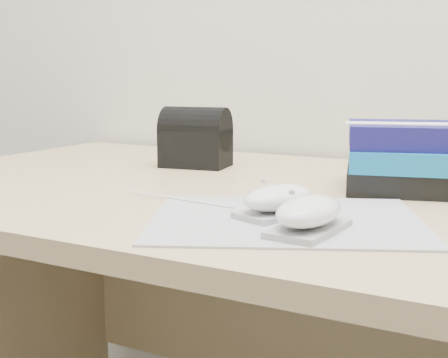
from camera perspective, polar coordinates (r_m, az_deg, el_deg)
The scene contains 7 objects.
desk at distance 1.11m, azimuth 10.21°, elevation -12.83°, with size 1.60×0.80×0.73m.
mousepad at distance 0.81m, azimuth 5.70°, elevation -3.72°, with size 0.35×0.27×0.00m, color gray.
mouse_rear at distance 0.82m, azimuth 4.98°, elevation -1.95°, with size 0.10×0.13×0.05m.
mouse_front at distance 0.74m, azimuth 7.77°, elevation -3.22°, with size 0.07×0.12×0.05m.
usb_cable at distance 0.93m, azimuth -4.25°, elevation -1.81°, with size 0.00×0.00×0.20m, color white.
book_stack at distance 1.05m, azimuth 17.34°, elevation 1.88°, with size 0.26×0.23×0.11m.
pouch at distance 1.26m, azimuth -2.61°, elevation 3.78°, with size 0.14×0.11×0.12m.
Camera 1 is at (0.31, 0.67, 0.92)m, focal length 50.00 mm.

